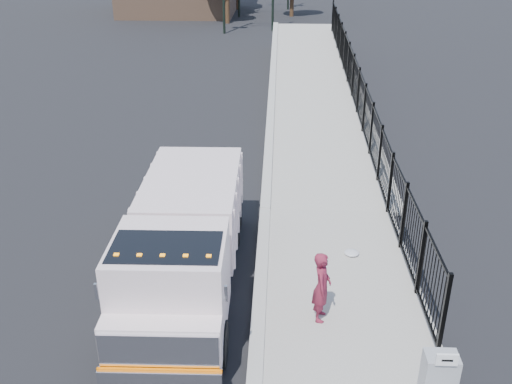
{
  "coord_description": "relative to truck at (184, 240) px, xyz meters",
  "views": [
    {
      "loc": [
        0.37,
        -10.85,
        7.78
      ],
      "look_at": [
        -0.18,
        2.0,
        1.63
      ],
      "focal_mm": 40.0,
      "sensor_mm": 36.0,
      "label": 1
    }
  ],
  "objects": [
    {
      "name": "worker",
      "position": [
        3.02,
        -1.06,
        -0.43
      ],
      "size": [
        0.45,
        0.62,
        1.59
      ],
      "primitive_type": "imported",
      "rotation": [
        0.0,
        0.0,
        1.43
      ],
      "color": "maroon",
      "rests_on": "sidewalk"
    },
    {
      "name": "sidewalk",
      "position": [
        3.63,
        -2.06,
        -1.29
      ],
      "size": [
        3.55,
        12.0,
        0.12
      ],
      "primitive_type": "cube",
      "color": "#9E998E",
      "rests_on": "ground"
    },
    {
      "name": "iron_fence",
      "position": [
        5.26,
        11.94,
        -0.45
      ],
      "size": [
        0.1,
        28.0,
        1.8
      ],
      "primitive_type": "cube",
      "color": "black",
      "rests_on": "ground"
    },
    {
      "name": "curb",
      "position": [
        1.71,
        -2.06,
        -1.27
      ],
      "size": [
        0.3,
        12.0,
        0.16
      ],
      "primitive_type": "cube",
      "color": "#ADAAA3",
      "rests_on": "ground"
    },
    {
      "name": "ground",
      "position": [
        1.71,
        -0.06,
        -1.35
      ],
      "size": [
        120.0,
        120.0,
        0.0
      ],
      "primitive_type": "plane",
      "color": "black",
      "rests_on": "ground"
    },
    {
      "name": "truck",
      "position": [
        0.0,
        0.0,
        0.0
      ],
      "size": [
        2.39,
        7.02,
        2.39
      ],
      "rotation": [
        0.0,
        0.0,
        0.02
      ],
      "color": "black",
      "rests_on": "ground"
    },
    {
      "name": "ramp",
      "position": [
        3.83,
        15.94,
        -1.35
      ],
      "size": [
        3.95,
        24.06,
        3.19
      ],
      "primitive_type": "cube",
      "rotation": [
        0.06,
        0.0,
        0.0
      ],
      "color": "#9E998E",
      "rests_on": "ground"
    },
    {
      "name": "debris",
      "position": [
        3.96,
        1.53,
        -1.18
      ],
      "size": [
        0.38,
        0.38,
        0.09
      ],
      "primitive_type": "ellipsoid",
      "color": "silver",
      "rests_on": "sidewalk"
    },
    {
      "name": "arrow_sign",
      "position": [
        4.81,
        -3.79,
        0.13
      ],
      "size": [
        0.35,
        0.04,
        0.22
      ],
      "primitive_type": "cube",
      "color": "white",
      "rests_on": "utility_cabinet"
    }
  ]
}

